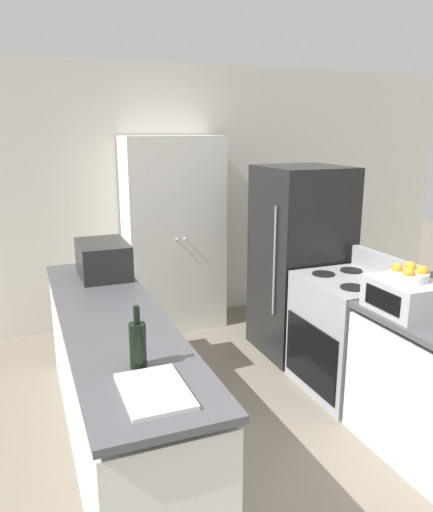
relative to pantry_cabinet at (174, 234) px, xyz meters
name	(u,v)px	position (x,y,z in m)	size (l,w,h in m)	color
wall_back	(159,197)	(-0.06, 0.29, 0.34)	(7.00, 0.06, 2.60)	silver
counter_left	(116,384)	(-0.94, -1.83, -0.53)	(0.60, 2.59, 0.89)	silver
counter_right	(433,392)	(0.82, -2.63, -0.53)	(0.60, 0.97, 0.89)	silver
pantry_cabinet	(174,234)	(0.00, 0.00, 0.00)	(0.96, 0.50, 1.91)	white
stove	(348,334)	(0.84, -1.75, -0.50)	(0.66, 0.75, 1.05)	#9E9EA3
refrigerator	(300,261)	(0.87, -0.97, -0.12)	(0.72, 0.73, 1.67)	black
microwave	(103,259)	(-0.85, -0.98, 0.07)	(0.36, 0.52, 0.26)	black
wine_bottle	(138,344)	(-0.95, -2.56, 0.05)	(0.08, 0.08, 0.30)	black
toaster_oven	(405,296)	(0.72, -2.44, 0.04)	(0.34, 0.43, 0.20)	#B2B2B7
fruit_bowl	(409,274)	(0.74, -2.43, 0.17)	(0.23, 0.23, 0.10)	silver
cutting_board	(154,391)	(-0.94, -2.81, -0.05)	(0.27, 0.39, 0.02)	silver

